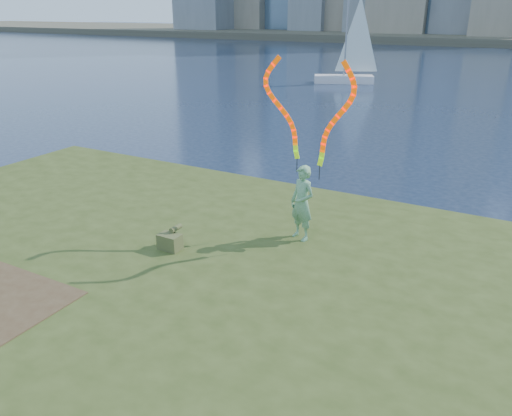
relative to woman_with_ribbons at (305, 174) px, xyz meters
The scene contains 6 objects.
ground 3.49m from the woman_with_ribbons, 129.32° to the right, with size 320.00×320.00×0.00m, color #17233B.
grassy_knoll 5.06m from the woman_with_ribbons, 111.29° to the right, with size 20.00×18.00×0.80m.
far_shore 92.95m from the woman_with_ribbons, 91.05° to the left, with size 320.00×40.00×1.20m, color #4C4738.
woman_with_ribbons is the anchor object (origin of this frame).
canvas_bag 3.01m from the woman_with_ribbons, 140.44° to the right, with size 0.45×0.52×0.43m.
sailboat 29.95m from the woman_with_ribbons, 107.36° to the left, with size 4.59×3.06×7.08m.
Camera 1 is at (5.45, -6.75, 5.31)m, focal length 35.00 mm.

